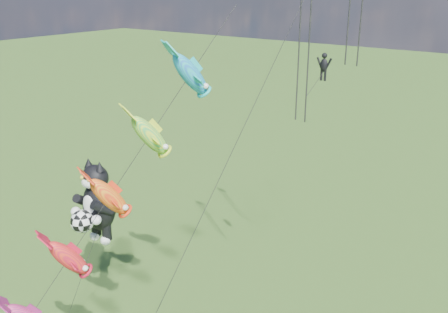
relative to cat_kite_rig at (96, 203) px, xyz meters
The scene contains 3 objects.
cat_kite_rig is the anchor object (origin of this frame).
fish_windsock_rig 7.31m from the cat_kite_rig, 32.33° to the right, with size 7.38×14.26×20.28m.
parafoil_rig 16.74m from the cat_kite_rig, 30.64° to the left, with size 5.68×16.97×27.10m.
Camera 1 is at (28.20, -14.34, 21.43)m, focal length 40.00 mm.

